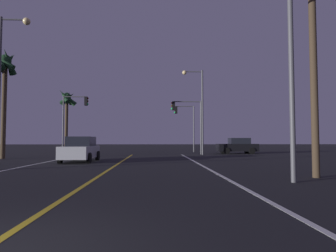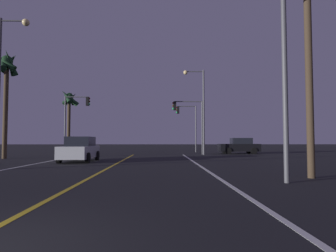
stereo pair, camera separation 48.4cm
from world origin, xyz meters
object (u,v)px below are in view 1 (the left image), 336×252
(car_oncoming, at_px, (80,150))
(palm_tree_left_far, at_px, (67,103))
(street_lamp_right_far, at_px, (198,101))
(utility_pole_right, at_px, (313,32))
(car_crossing_side, at_px, (237,146))
(traffic_light_near_right, at_px, (187,115))
(traffic_light_near_left, at_px, (75,112))
(traffic_light_far_right, at_px, (185,118))
(palm_tree_left_mid, at_px, (5,72))
(street_lamp_right_near, at_px, (274,45))
(street_lamp_left_mid, at_px, (6,72))

(car_oncoming, distance_m, palm_tree_left_far, 15.48)
(street_lamp_right_far, height_order, utility_pole_right, utility_pole_right)
(street_lamp_right_far, xyz_separation_m, utility_pole_right, (1.94, -17.85, 0.40))
(car_crossing_side, height_order, palm_tree_left_far, palm_tree_left_far)
(traffic_light_near_right, distance_m, street_lamp_right_far, 1.84)
(traffic_light_near_right, bearing_deg, utility_pole_right, 99.18)
(traffic_light_near_left, distance_m, traffic_light_far_right, 13.01)
(street_lamp_right_far, distance_m, palm_tree_left_mid, 17.28)
(car_oncoming, bearing_deg, utility_pole_right, 51.97)
(traffic_light_far_right, distance_m, palm_tree_left_far, 13.98)
(traffic_light_near_right, height_order, traffic_light_near_left, traffic_light_near_left)
(traffic_light_near_right, distance_m, palm_tree_left_mid, 16.73)
(car_crossing_side, distance_m, palm_tree_left_far, 19.93)
(traffic_light_near_right, distance_m, traffic_light_near_left, 11.43)
(street_lamp_right_near, xyz_separation_m, palm_tree_left_mid, (-16.11, 13.48, 2.11))
(traffic_light_near_left, distance_m, street_lamp_right_far, 12.56)
(street_lamp_right_near, bearing_deg, palm_tree_left_mid, -39.92)
(utility_pole_right, distance_m, palm_tree_left_mid, 21.99)
(street_lamp_right_near, xyz_separation_m, palm_tree_left_far, (-14.33, 23.82, 1.00))
(car_oncoming, xyz_separation_m, street_lamp_right_near, (9.22, -10.09, 3.97))
(utility_pole_right, bearing_deg, car_crossing_side, 82.37)
(traffic_light_near_left, bearing_deg, traffic_light_near_right, 0.00)
(traffic_light_near_right, bearing_deg, traffic_light_near_left, 0.00)
(traffic_light_far_right, bearing_deg, traffic_light_near_left, 25.02)
(car_oncoming, xyz_separation_m, traffic_light_near_right, (8.33, 9.74, 3.26))
(traffic_light_near_left, xyz_separation_m, street_lamp_left_mid, (-0.82, -12.07, 1.21))
(utility_pole_right, bearing_deg, traffic_light_near_left, 127.80)
(traffic_light_far_right, height_order, palm_tree_left_far, palm_tree_left_far)
(car_oncoming, bearing_deg, traffic_light_far_right, 150.31)
(traffic_light_far_right, xyz_separation_m, utility_pole_right, (2.65, -24.11, 1.63))
(traffic_light_near_left, relative_size, street_lamp_right_near, 0.80)
(palm_tree_left_far, bearing_deg, street_lamp_left_mid, -85.74)
(palm_tree_left_far, bearing_deg, utility_pole_right, -53.96)
(street_lamp_right_far, bearing_deg, street_lamp_left_mid, 40.38)
(traffic_light_far_right, height_order, street_lamp_left_mid, street_lamp_left_mid)
(traffic_light_near_right, xyz_separation_m, traffic_light_near_left, (-11.43, 0.00, 0.26))
(utility_pole_right, bearing_deg, palm_tree_left_far, 126.04)
(car_crossing_side, relative_size, street_lamp_left_mid, 0.48)
(traffic_light_near_left, bearing_deg, palm_tree_left_far, 116.76)
(street_lamp_right_far, bearing_deg, street_lamp_right_near, 89.49)
(traffic_light_far_right, bearing_deg, traffic_light_near_right, 86.27)
(traffic_light_near_left, height_order, palm_tree_left_far, palm_tree_left_far)
(car_oncoming, xyz_separation_m, street_lamp_right_far, (9.39, 8.99, 4.56))
(traffic_light_far_right, xyz_separation_m, street_lamp_right_near, (0.53, -25.33, 0.64))
(car_oncoming, bearing_deg, street_lamp_left_mid, -59.23)
(traffic_light_far_right, bearing_deg, car_oncoming, 60.31)
(traffic_light_far_right, height_order, utility_pole_right, utility_pole_right)
(street_lamp_left_mid, bearing_deg, traffic_light_near_left, 86.12)
(car_crossing_side, distance_m, palm_tree_left_mid, 23.13)
(traffic_light_far_right, relative_size, palm_tree_left_mid, 0.65)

